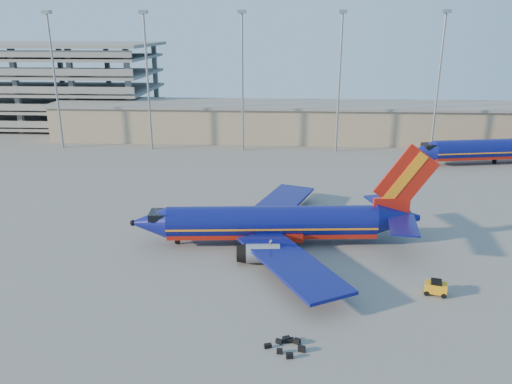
# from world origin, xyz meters

# --- Properties ---
(ground) EXTENTS (220.00, 220.00, 0.00)m
(ground) POSITION_xyz_m (0.00, 0.00, 0.00)
(ground) COLOR slate
(ground) RESTS_ON ground
(terminal_building) EXTENTS (122.00, 16.00, 8.50)m
(terminal_building) POSITION_xyz_m (10.00, 58.00, 4.32)
(terminal_building) COLOR #9D8A6C
(terminal_building) RESTS_ON ground
(parking_garage) EXTENTS (62.00, 32.00, 21.40)m
(parking_garage) POSITION_xyz_m (-62.00, 74.05, 11.73)
(parking_garage) COLOR slate
(parking_garage) RESTS_ON ground
(light_mast_row) EXTENTS (101.60, 1.60, 28.65)m
(light_mast_row) POSITION_xyz_m (5.00, 46.00, 17.55)
(light_mast_row) COLOR gray
(light_mast_row) RESTS_ON ground
(aircraft_main) EXTENTS (36.97, 35.46, 12.52)m
(aircraft_main) POSITION_xyz_m (3.57, -2.63, 2.67)
(aircraft_main) COLOR navy
(aircraft_main) RESTS_ON ground
(aircraft_second) EXTENTS (37.13, 15.13, 12.67)m
(aircraft_second) POSITION_xyz_m (46.07, 38.09, 2.91)
(aircraft_second) COLOR navy
(aircraft_second) RESTS_ON ground
(baggage_tug) EXTENTS (2.39, 1.79, 1.53)m
(baggage_tug) POSITION_xyz_m (19.41, -14.14, 0.80)
(baggage_tug) COLOR orange
(baggage_tug) RESTS_ON ground
(luggage_pile) EXTENTS (3.47, 2.73, 0.48)m
(luggage_pile) POSITION_xyz_m (4.69, -23.74, 0.22)
(luggage_pile) COLOR black
(luggage_pile) RESTS_ON ground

